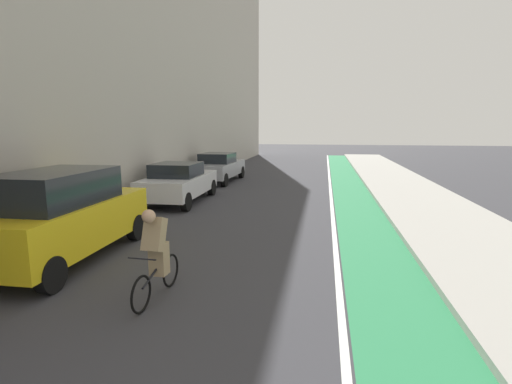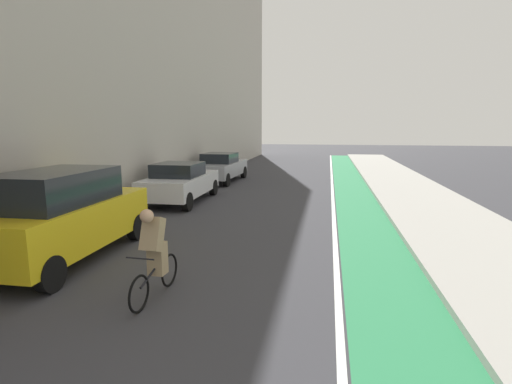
{
  "view_description": "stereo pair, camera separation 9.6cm",
  "coord_description": "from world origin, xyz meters",
  "px_view_note": "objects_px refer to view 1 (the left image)",
  "views": [
    {
      "loc": [
        2.26,
        2.37,
        2.88
      ],
      "look_at": [
        0.62,
        11.69,
        1.29
      ],
      "focal_mm": 27.23,
      "sensor_mm": 36.0,
      "label": 1
    },
    {
      "loc": [
        2.35,
        2.38,
        2.88
      ],
      "look_at": [
        0.62,
        11.69,
        1.29
      ],
      "focal_mm": 27.23,
      "sensor_mm": 36.0,
      "label": 2
    }
  ],
  "objects_px": {
    "parked_sedan_silver": "(219,167)",
    "parked_sedan_white": "(179,182)",
    "cyclist_mid": "(156,253)",
    "parked_suv_yellow_cab": "(62,215)"
  },
  "relations": [
    {
      "from": "parked_sedan_silver",
      "to": "parked_sedan_white",
      "type": "bearing_deg",
      "value": -89.98
    },
    {
      "from": "parked_sedan_silver",
      "to": "cyclist_mid",
      "type": "height_order",
      "value": "cyclist_mid"
    },
    {
      "from": "parked_suv_yellow_cab",
      "to": "parked_sedan_silver",
      "type": "relative_size",
      "value": 0.97
    },
    {
      "from": "parked_suv_yellow_cab",
      "to": "cyclist_mid",
      "type": "xyz_separation_m",
      "value": [
        2.78,
        -1.44,
        -0.21
      ]
    },
    {
      "from": "parked_sedan_silver",
      "to": "cyclist_mid",
      "type": "bearing_deg",
      "value": -78.8
    },
    {
      "from": "parked_suv_yellow_cab",
      "to": "parked_sedan_white",
      "type": "xyz_separation_m",
      "value": [
        -0.0,
        6.8,
        -0.23
      ]
    },
    {
      "from": "parked_suv_yellow_cab",
      "to": "parked_sedan_silver",
      "type": "distance_m",
      "value": 12.59
    },
    {
      "from": "parked_sedan_white",
      "to": "cyclist_mid",
      "type": "xyz_separation_m",
      "value": [
        2.78,
        -8.24,
        0.02
      ]
    },
    {
      "from": "parked_suv_yellow_cab",
      "to": "parked_sedan_silver",
      "type": "bearing_deg",
      "value": 90.01
    },
    {
      "from": "parked_suv_yellow_cab",
      "to": "cyclist_mid",
      "type": "distance_m",
      "value": 3.14
    }
  ]
}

